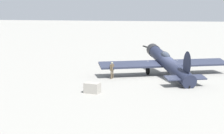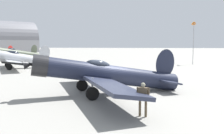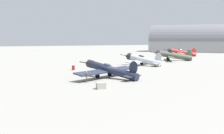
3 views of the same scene
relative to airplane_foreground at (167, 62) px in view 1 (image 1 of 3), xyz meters
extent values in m
plane|color=gray|center=(0.24, -0.47, -1.33)|extent=(400.00, 400.00, 0.00)
cylinder|color=#1E2338|center=(0.24, -0.47, -0.05)|extent=(5.59, 9.19, 2.72)
cylinder|color=#232326|center=(-1.90, 3.63, 0.69)|extent=(1.68, 1.58, 1.45)
cone|color=#232326|center=(-2.20, 4.21, 0.79)|extent=(0.78, 0.81, 0.63)
cube|color=black|center=(-2.27, 4.34, 0.79)|extent=(2.27, 1.83, 0.50)
ellipsoid|color=black|center=(-0.20, 0.39, 0.63)|extent=(1.50, 1.93, 0.94)
cube|color=#282D42|center=(-0.29, 0.56, -0.20)|extent=(12.25, 7.62, 0.47)
ellipsoid|color=#1E2338|center=(2.12, -4.06, 0.60)|extent=(0.94, 1.66, 2.29)
cube|color=#282D42|center=(2.03, -3.88, -0.59)|extent=(3.52, 2.55, 0.27)
cylinder|color=#999BA0|center=(-1.90, 0.37, -0.46)|extent=(0.14, 0.14, 0.95)
cylinder|color=black|center=(-1.90, 0.37, -0.93)|extent=(0.55, 0.80, 0.80)
cylinder|color=#999BA0|center=(0.78, 1.77, -0.46)|extent=(0.14, 0.14, 0.95)
cylinder|color=black|center=(0.78, 1.77, -0.93)|extent=(0.55, 0.80, 0.80)
cylinder|color=black|center=(2.39, -4.57, -1.19)|extent=(0.22, 0.29, 0.28)
cylinder|color=brown|center=(-4.65, -2.54, -0.93)|extent=(0.12, 0.12, 0.79)
cylinder|color=brown|center=(-4.72, -2.81, -0.93)|extent=(0.12, 0.12, 0.79)
cube|color=brown|center=(-4.69, -2.67, -0.26)|extent=(0.32, 0.47, 0.56)
sphere|color=gray|center=(-4.69, -2.67, 0.14)|extent=(0.21, 0.21, 0.21)
cylinder|color=brown|center=(-4.62, -2.42, -0.24)|extent=(0.09, 0.09, 0.53)
cylinder|color=brown|center=(-4.75, -2.93, -0.24)|extent=(0.09, 0.09, 0.53)
cube|color=#9E998E|center=(-4.61, -8.17, -0.94)|extent=(1.23, 0.88, 0.78)
cylinder|color=maroon|center=(-2.32, 13.03, -0.88)|extent=(0.59, 0.59, 0.89)
torus|color=maroon|center=(-2.32, 13.03, -0.71)|extent=(0.63, 0.63, 0.04)
torus|color=maroon|center=(-2.32, 13.03, -1.06)|extent=(0.63, 0.63, 0.04)
camera|label=1|loc=(3.64, -30.38, 4.72)|focal=51.11mm
camera|label=2|loc=(-15.64, -2.95, 1.99)|focal=38.78mm
camera|label=3|loc=(-16.49, -38.80, 4.88)|focal=42.84mm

